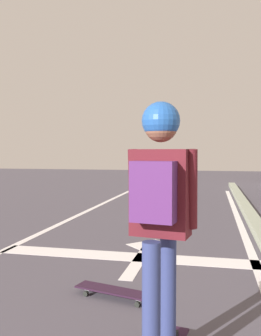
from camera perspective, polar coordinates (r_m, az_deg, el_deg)
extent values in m
cube|color=white|center=(4.96, -0.44, -13.59)|extent=(3.52, 0.40, 0.01)
cube|color=white|center=(4.75, 1.18, -14.33)|extent=(0.16, 1.40, 0.01)
cube|color=white|center=(5.56, 2.94, -11.83)|extent=(0.71, 0.71, 0.01)
cylinder|color=navy|center=(2.62, 5.87, -17.76)|extent=(0.11, 0.11, 0.77)
cylinder|color=navy|center=(2.30, 3.24, -20.74)|extent=(0.11, 0.11, 0.77)
cube|color=#5A1720|center=(2.30, 4.71, -3.82)|extent=(0.38, 0.23, 0.54)
cylinder|color=#5A1720|center=(2.39, 0.57, -2.99)|extent=(0.07, 0.13, 0.50)
cylinder|color=#5A1720|center=(2.28, 9.49, -3.28)|extent=(0.07, 0.12, 0.50)
sphere|color=#925F48|center=(2.29, 4.75, 6.65)|extent=(0.21, 0.21, 0.21)
sphere|color=#2457A9|center=(2.29, 4.75, 7.32)|extent=(0.24, 0.24, 0.24)
cube|color=#552666|center=(2.16, 3.63, -3.68)|extent=(0.28, 0.18, 0.36)
cube|color=#2A1528|center=(3.65, -2.38, -18.52)|extent=(0.83, 0.38, 0.02)
cube|color=#B2B2B7|center=(3.79, -6.18, -17.96)|extent=(0.08, 0.16, 0.01)
cylinder|color=black|center=(3.73, -6.96, -18.81)|extent=(0.06, 0.04, 0.05)
cylinder|color=black|center=(3.87, -5.43, -18.01)|extent=(0.06, 0.04, 0.05)
cube|color=#B2B2B7|center=(3.54, 1.72, -19.46)|extent=(0.08, 0.16, 0.01)
cylinder|color=black|center=(3.48, 1.07, -20.42)|extent=(0.06, 0.04, 0.05)
cylinder|color=black|center=(3.63, 2.35, -19.44)|extent=(0.06, 0.04, 0.05)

